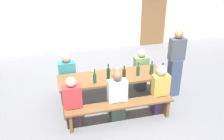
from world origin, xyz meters
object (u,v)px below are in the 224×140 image
Objects in this scene: wine_bottle_0 at (138,71)px; wine_glass_0 at (117,68)px; wine_glass_1 at (157,69)px; seated_guest_near_0 at (73,103)px; wine_bottle_3 at (108,73)px; tasting_table at (112,79)px; bench_near at (120,107)px; wine_bottle_2 at (124,74)px; seated_guest_far_1 at (141,71)px; wooden_door at (154,17)px; seated_guest_near_1 at (117,97)px; standing_host at (175,65)px; wine_bottle_5 at (152,69)px; wine_glass_2 at (93,69)px; wine_bottle_1 at (95,78)px; wine_bottle_4 at (162,71)px; seated_guest_near_2 at (160,90)px; bench_far at (105,78)px; seated_guest_far_0 at (68,78)px.

wine_glass_0 is at bearing 147.42° from wine_bottle_0.
wine_glass_1 is 1.99m from seated_guest_near_0.
wine_glass_1 is (1.09, -0.08, 0.00)m from wine_bottle_3.
tasting_table is 0.74m from bench_near.
seated_guest_far_1 is at bearing 46.09° from wine_bottle_2.
wooden_door is 4.33m from tasting_table.
standing_host is at bearing -69.28° from seated_guest_near_1.
wooden_door is at bearing 54.73° from wine_bottle_3.
wine_bottle_3 is at bearing -58.11° from seated_guest_far_1.
wine_bottle_5 is at bearing -0.74° from seated_guest_far_1.
wine_glass_1 is 0.17× the size of seated_guest_far_1.
seated_guest_near_0 is at bearing -168.28° from wine_bottle_5.
wine_bottle_2 is at bearing -31.64° from wine_glass_2.
wine_glass_0 is at bearing 101.24° from wine_bottle_2.
standing_host is (2.00, 0.29, -0.06)m from wine_bottle_1.
wine_bottle_0 reaches higher than bench_near.
wine_bottle_2 is 0.86m from wine_bottle_4.
standing_host is at bearing -46.55° from seated_guest_near_2.
wine_bottle_4 is 2.08m from seated_guest_near_0.
seated_guest_near_0 is 0.67× the size of standing_host.
wine_bottle_4 is 1.66× the size of wine_glass_1.
seated_guest_near_0 is (-0.52, -0.31, -0.34)m from wine_bottle_1.
standing_host is at bearing 33.70° from wine_bottle_4.
wine_glass_2 is at bearing 150.89° from tasting_table.
wooden_door reaches higher than bench_far.
wine_bottle_3 is (-2.58, -3.64, -0.17)m from wooden_door.
seated_guest_near_0 is at bearing -163.21° from wine_bottle_2.
wine_bottle_4 is 0.12m from wine_glass_1.
wine_bottle_4 is (1.51, -0.03, -0.00)m from wine_bottle_1.
standing_host is (2.52, 0.60, 0.28)m from seated_guest_near_0.
tasting_table is 1.04× the size of bench_far.
wine_bottle_1 is 1.43m from seated_guest_near_2.
wine_bottle_2 is (0.23, -0.83, 0.50)m from bench_far.
wine_glass_1 is at bearing -16.10° from wine_glass_2.
bench_near is 0.81m from wine_bottle_1.
wine_bottle_2 is 0.26× the size of seated_guest_far_0.
wine_bottle_2 reaches higher than bench_near.
wine_bottle_5 is (0.65, 0.02, 0.01)m from wine_bottle_2.
wine_bottle_0 is at bearing 42.36° from seated_guest_near_2.
wine_bottle_1 is 0.91× the size of wine_bottle_3.
wooden_door reaches higher than seated_guest_near_0.
seated_guest_far_1 is at bearing 105.38° from wine_bottle_4.
wine_bottle_1 is at bearing -179.12° from wine_glass_1.
wine_bottle_5 is 0.19× the size of standing_host.
wine_glass_2 is (-0.95, 0.32, -0.01)m from wine_bottle_0.
wine_glass_0 is (-0.40, 0.25, -0.00)m from wine_bottle_0.
seated_guest_near_2 reaches higher than seated_guest_near_1.
standing_host is (1.34, 0.25, -0.06)m from wine_bottle_2.
wine_bottle_5 is 2.00× the size of wine_glass_2.
bench_near is 0.77m from wine_bottle_3.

